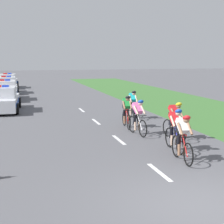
# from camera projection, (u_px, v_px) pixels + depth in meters

# --- Properties ---
(ground_plane) EXTENTS (160.00, 160.00, 0.00)m
(ground_plane) POSITION_uv_depth(u_px,v_px,m) (200.00, 205.00, 7.62)
(ground_plane) COLOR #56565B
(grass_verge) EXTENTS (7.00, 60.00, 0.01)m
(grass_verge) POSITION_uv_depth(u_px,v_px,m) (190.00, 106.00, 22.88)
(grass_verge) COLOR #3D7033
(grass_verge) RESTS_ON ground
(lane_markings_centre) EXTENTS (0.14, 17.60, 0.01)m
(lane_markings_centre) POSITION_uv_depth(u_px,v_px,m) (119.00, 140.00, 13.59)
(lane_markings_centre) COLOR white
(lane_markings_centre) RESTS_ON ground
(cyclist_lead) EXTENTS (0.44, 1.72, 1.56)m
(cyclist_lead) POSITION_uv_depth(u_px,v_px,m) (183.00, 137.00, 10.67)
(cyclist_lead) COLOR black
(cyclist_lead) RESTS_ON ground
(cyclist_second) EXTENTS (0.43, 1.72, 1.56)m
(cyclist_second) POSITION_uv_depth(u_px,v_px,m) (175.00, 129.00, 11.90)
(cyclist_second) COLOR black
(cyclist_second) RESTS_ON ground
(cyclist_third) EXTENTS (0.45, 1.72, 1.56)m
(cyclist_third) POSITION_uv_depth(u_px,v_px,m) (175.00, 120.00, 13.58)
(cyclist_third) COLOR black
(cyclist_third) RESTS_ON ground
(cyclist_fourth) EXTENTS (0.45, 1.72, 1.56)m
(cyclist_fourth) POSITION_uv_depth(u_px,v_px,m) (138.00, 117.00, 14.36)
(cyclist_fourth) COLOR black
(cyclist_fourth) RESTS_ON ground
(cyclist_fifth) EXTENTS (0.45, 1.72, 1.56)m
(cyclist_fifth) POSITION_uv_depth(u_px,v_px,m) (127.00, 111.00, 15.81)
(cyclist_fifth) COLOR black
(cyclist_fifth) RESTS_ON ground
(cyclist_sixth) EXTENTS (0.44, 1.72, 1.56)m
(cyclist_sixth) POSITION_uv_depth(u_px,v_px,m) (133.00, 104.00, 18.11)
(cyclist_sixth) COLOR black
(cyclist_sixth) RESTS_ON ground
(police_car_nearest) EXTENTS (2.20, 4.50, 1.59)m
(police_car_nearest) POSITION_uv_depth(u_px,v_px,m) (3.00, 100.00, 20.68)
(police_car_nearest) COLOR silver
(police_car_nearest) RESTS_ON ground
(police_car_second) EXTENTS (2.07, 4.43, 1.59)m
(police_car_second) POSITION_uv_depth(u_px,v_px,m) (5.00, 91.00, 26.09)
(police_car_second) COLOR white
(police_car_second) RESTS_ON ground
(police_car_third) EXTENTS (2.06, 4.43, 1.59)m
(police_car_third) POSITION_uv_depth(u_px,v_px,m) (7.00, 86.00, 30.96)
(police_car_third) COLOR silver
(police_car_third) RESTS_ON ground
(police_car_furthest) EXTENTS (2.19, 4.49, 1.59)m
(police_car_furthest) POSITION_uv_depth(u_px,v_px,m) (8.00, 82.00, 36.07)
(police_car_furthest) COLOR silver
(police_car_furthest) RESTS_ON ground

